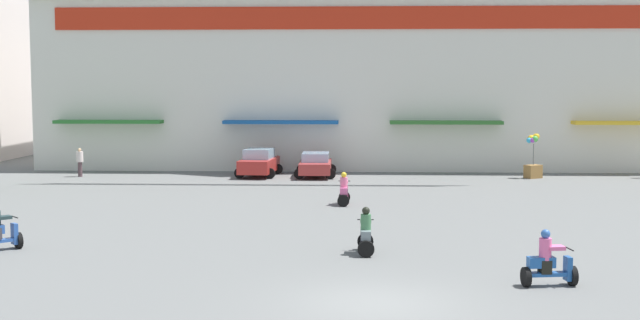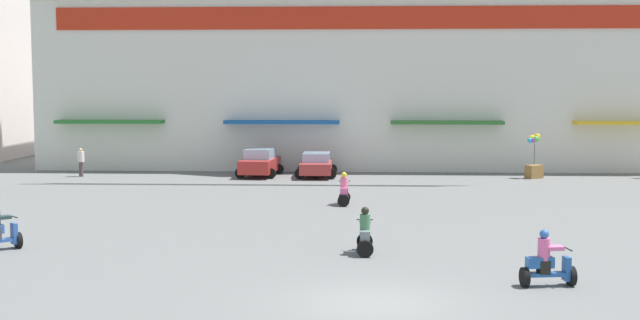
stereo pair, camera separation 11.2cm
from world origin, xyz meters
name	(u,v)px [view 1 (the left image)]	position (x,y,z in m)	size (l,w,h in m)	color
ground_plane	(368,217)	(0.00, 13.00, 0.00)	(128.00, 128.00, 0.00)	slate
colonial_building	(364,34)	(0.00, 36.64, 8.64)	(40.57, 18.24, 20.02)	silver
parked_car_0	(259,163)	(-6.08, 27.44, 0.79)	(2.55, 4.10, 1.59)	#B42B26
parked_car_1	(316,164)	(-2.81, 27.36, 0.70)	(2.38, 4.12, 1.38)	#AD3431
scooter_rider_1	(344,191)	(-1.02, 16.33, 0.60)	(0.55, 1.33, 1.46)	black
scooter_rider_2	(366,235)	(-0.17, 5.89, 0.60)	(0.52, 1.41, 1.49)	black
scooter_rider_4	(548,263)	(4.57, 1.90, 0.61)	(1.46, 0.72, 1.51)	black
pedestrian_0	(80,161)	(-16.31, 26.76, 0.93)	(0.44, 0.44, 1.64)	#513C40
balloon_vendor_cart	(533,159)	(9.49, 27.15, 1.07)	(1.08, 0.98, 2.53)	olive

